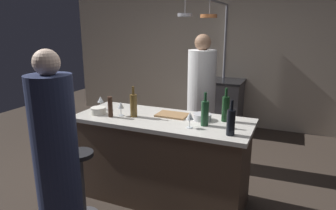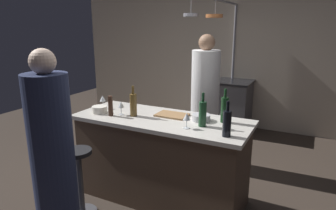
{
  "view_description": "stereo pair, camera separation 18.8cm",
  "coord_description": "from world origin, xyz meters",
  "px_view_note": "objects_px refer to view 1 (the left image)",
  "views": [
    {
      "loc": [
        1.19,
        -2.62,
        1.8
      ],
      "look_at": [
        0.0,
        0.15,
        1.0
      ],
      "focal_mm": 31.86,
      "sensor_mm": 36.0,
      "label": 1
    },
    {
      "loc": [
        1.36,
        -2.54,
        1.8
      ],
      "look_at": [
        0.0,
        0.15,
        1.0
      ],
      "focal_mm": 31.86,
      "sensor_mm": 36.0,
      "label": 2
    }
  ],
  "objects_px": {
    "pepper_mill": "(110,107)",
    "wine_glass_by_chef": "(101,100)",
    "wine_bottle_amber": "(134,105)",
    "mixing_bowl_steel": "(202,117)",
    "stove_range": "(219,104)",
    "mixing_bowl_ceramic": "(98,111)",
    "cutting_board": "(172,115)",
    "bar_stool_left": "(81,182)",
    "wine_glass_near_right_guest": "(190,117)",
    "wine_glass_near_left_guest": "(121,106)",
    "guest_left": "(57,161)",
    "wine_bottle_dark": "(231,122)",
    "chef": "(201,106)",
    "wine_bottle_red": "(226,108)",
    "wine_bottle_green": "(205,113)"
  },
  "relations": [
    {
      "from": "pepper_mill",
      "to": "wine_glass_by_chef",
      "type": "height_order",
      "value": "pepper_mill"
    },
    {
      "from": "wine_bottle_amber",
      "to": "mixing_bowl_steel",
      "type": "distance_m",
      "value": 0.7
    },
    {
      "from": "stove_range",
      "to": "mixing_bowl_ceramic",
      "type": "xyz_separation_m",
      "value": [
        -0.68,
        -2.59,
        0.49
      ]
    },
    {
      "from": "cutting_board",
      "to": "wine_bottle_amber",
      "type": "relative_size",
      "value": 1.01
    },
    {
      "from": "bar_stool_left",
      "to": "wine_glass_near_right_guest",
      "type": "relative_size",
      "value": 4.66
    },
    {
      "from": "wine_glass_near_left_guest",
      "to": "mixing_bowl_ceramic",
      "type": "xyz_separation_m",
      "value": [
        -0.25,
        -0.04,
        -0.07
      ]
    },
    {
      "from": "wine_glass_by_chef",
      "to": "mixing_bowl_ceramic",
      "type": "relative_size",
      "value": 0.92
    },
    {
      "from": "guest_left",
      "to": "bar_stool_left",
      "type": "bearing_deg",
      "value": 102.96
    },
    {
      "from": "stove_range",
      "to": "wine_bottle_dark",
      "type": "xyz_separation_m",
      "value": [
        0.73,
        -2.66,
        0.57
      ]
    },
    {
      "from": "chef",
      "to": "stove_range",
      "type": "bearing_deg",
      "value": 93.94
    },
    {
      "from": "wine_bottle_amber",
      "to": "guest_left",
      "type": "bearing_deg",
      "value": -101.65
    },
    {
      "from": "wine_bottle_red",
      "to": "pepper_mill",
      "type": "bearing_deg",
      "value": -163.83
    },
    {
      "from": "wine_glass_near_left_guest",
      "to": "mixing_bowl_ceramic",
      "type": "bearing_deg",
      "value": -169.97
    },
    {
      "from": "cutting_board",
      "to": "wine_bottle_amber",
      "type": "xyz_separation_m",
      "value": [
        -0.35,
        -0.18,
        0.11
      ]
    },
    {
      "from": "wine_glass_near_right_guest",
      "to": "pepper_mill",
      "type": "bearing_deg",
      "value": 179.66
    },
    {
      "from": "stove_range",
      "to": "bar_stool_left",
      "type": "distance_m",
      "value": 3.12
    },
    {
      "from": "guest_left",
      "to": "cutting_board",
      "type": "xyz_separation_m",
      "value": [
        0.54,
        1.09,
        0.15
      ]
    },
    {
      "from": "cutting_board",
      "to": "wine_bottle_red",
      "type": "height_order",
      "value": "wine_bottle_red"
    },
    {
      "from": "bar_stool_left",
      "to": "wine_glass_by_chef",
      "type": "relative_size",
      "value": 4.66
    },
    {
      "from": "chef",
      "to": "wine_glass_near_right_guest",
      "type": "distance_m",
      "value": 1.23
    },
    {
      "from": "mixing_bowl_steel",
      "to": "mixing_bowl_ceramic",
      "type": "distance_m",
      "value": 1.09
    },
    {
      "from": "pepper_mill",
      "to": "wine_glass_near_left_guest",
      "type": "distance_m",
      "value": 0.11
    },
    {
      "from": "pepper_mill",
      "to": "wine_bottle_green",
      "type": "xyz_separation_m",
      "value": [
        0.96,
        0.11,
        0.02
      ]
    },
    {
      "from": "bar_stool_left",
      "to": "wine_bottle_green",
      "type": "distance_m",
      "value": 1.33
    },
    {
      "from": "bar_stool_left",
      "to": "wine_bottle_amber",
      "type": "relative_size",
      "value": 2.15
    },
    {
      "from": "guest_left",
      "to": "wine_bottle_red",
      "type": "relative_size",
      "value": 4.97
    },
    {
      "from": "wine_bottle_amber",
      "to": "wine_bottle_green",
      "type": "xyz_separation_m",
      "value": [
        0.75,
        0.01,
        0.0
      ]
    },
    {
      "from": "chef",
      "to": "wine_glass_by_chef",
      "type": "relative_size",
      "value": 11.69
    },
    {
      "from": "guest_left",
      "to": "mixing_bowl_steel",
      "type": "xyz_separation_m",
      "value": [
        0.87,
        1.08,
        0.17
      ]
    },
    {
      "from": "wine_bottle_green",
      "to": "wine_bottle_dark",
      "type": "xyz_separation_m",
      "value": [
        0.27,
        -0.15,
        -0.01
      ]
    },
    {
      "from": "wine_glass_by_chef",
      "to": "wine_bottle_dark",
      "type": "bearing_deg",
      "value": -9.09
    },
    {
      "from": "chef",
      "to": "mixing_bowl_ceramic",
      "type": "bearing_deg",
      "value": -124.08
    },
    {
      "from": "wine_glass_near_left_guest",
      "to": "mixing_bowl_ceramic",
      "type": "relative_size",
      "value": 0.92
    },
    {
      "from": "chef",
      "to": "pepper_mill",
      "type": "relative_size",
      "value": 8.12
    },
    {
      "from": "stove_range",
      "to": "pepper_mill",
      "type": "relative_size",
      "value": 4.24
    },
    {
      "from": "wine_bottle_dark",
      "to": "wine_glass_near_left_guest",
      "type": "bearing_deg",
      "value": 174.28
    },
    {
      "from": "chef",
      "to": "mixing_bowl_ceramic",
      "type": "distance_m",
      "value": 1.39
    },
    {
      "from": "stove_range",
      "to": "wine_bottle_red",
      "type": "bearing_deg",
      "value": -75.23
    },
    {
      "from": "chef",
      "to": "wine_glass_near_left_guest",
      "type": "height_order",
      "value": "chef"
    },
    {
      "from": "cutting_board",
      "to": "pepper_mill",
      "type": "height_order",
      "value": "pepper_mill"
    },
    {
      "from": "wine_glass_by_chef",
      "to": "wine_glass_near_right_guest",
      "type": "bearing_deg",
      "value": -10.36
    },
    {
      "from": "wine_glass_near_right_guest",
      "to": "wine_bottle_dark",
      "type": "bearing_deg",
      "value": -5.31
    },
    {
      "from": "guest_left",
      "to": "wine_bottle_dark",
      "type": "xyz_separation_m",
      "value": [
        1.21,
        0.77,
        0.26
      ]
    },
    {
      "from": "stove_range",
      "to": "wine_bottle_green",
      "type": "relative_size",
      "value": 2.8
    },
    {
      "from": "pepper_mill",
      "to": "wine_bottle_amber",
      "type": "distance_m",
      "value": 0.24
    },
    {
      "from": "chef",
      "to": "wine_bottle_red",
      "type": "height_order",
      "value": "chef"
    },
    {
      "from": "guest_left",
      "to": "wine_bottle_amber",
      "type": "bearing_deg",
      "value": 78.35
    },
    {
      "from": "guest_left",
      "to": "mixing_bowl_ceramic",
      "type": "bearing_deg",
      "value": 103.45
    },
    {
      "from": "wine_bottle_amber",
      "to": "mixing_bowl_steel",
      "type": "relative_size",
      "value": 1.77
    },
    {
      "from": "wine_glass_near_left_guest",
      "to": "wine_glass_by_chef",
      "type": "distance_m",
      "value": 0.36
    }
  ]
}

